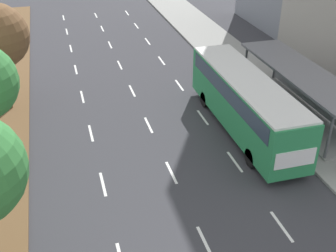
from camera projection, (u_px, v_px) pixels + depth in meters
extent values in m
cube|color=brown|center=(9.00, 108.00, 27.36)|extent=(2.60, 52.00, 0.12)
cube|color=gray|center=(255.00, 78.00, 31.46)|extent=(4.50, 52.00, 0.15)
cube|color=white|center=(103.00, 184.00, 20.61)|extent=(0.14, 1.93, 0.01)
cube|color=white|center=(91.00, 133.00, 24.77)|extent=(0.14, 1.93, 0.01)
cube|color=white|center=(82.00, 97.00, 28.93)|extent=(0.14, 1.93, 0.01)
cube|color=white|center=(76.00, 70.00, 33.08)|extent=(0.14, 1.93, 0.01)
cube|color=white|center=(71.00, 48.00, 37.24)|extent=(0.14, 1.93, 0.01)
cube|color=white|center=(67.00, 32.00, 41.40)|extent=(0.14, 1.93, 0.01)
cube|color=white|center=(64.00, 18.00, 45.55)|extent=(0.14, 1.93, 0.01)
cube|color=white|center=(205.00, 243.00, 17.27)|extent=(0.14, 1.93, 0.01)
cube|color=white|center=(171.00, 172.00, 21.43)|extent=(0.14, 1.93, 0.01)
cube|color=white|center=(149.00, 125.00, 25.59)|extent=(0.14, 1.93, 0.01)
cube|color=white|center=(132.00, 91.00, 29.75)|extent=(0.14, 1.93, 0.01)
cube|color=white|center=(120.00, 65.00, 33.90)|extent=(0.14, 1.93, 0.01)
cube|color=white|center=(110.00, 45.00, 38.06)|extent=(0.14, 1.93, 0.01)
cube|color=white|center=(102.00, 29.00, 42.22)|extent=(0.14, 1.93, 0.01)
cube|color=white|center=(96.00, 15.00, 46.37)|extent=(0.14, 1.93, 0.01)
cube|color=white|center=(282.00, 226.00, 18.09)|extent=(0.14, 1.93, 0.01)
cube|color=white|center=(235.00, 162.00, 22.25)|extent=(0.14, 1.93, 0.01)
cube|color=white|center=(203.00, 117.00, 26.41)|extent=(0.14, 1.93, 0.01)
cube|color=white|center=(179.00, 85.00, 30.57)|extent=(0.14, 1.93, 0.01)
cube|color=white|center=(162.00, 61.00, 34.72)|extent=(0.14, 1.93, 0.01)
cube|color=white|center=(148.00, 41.00, 38.88)|extent=(0.14, 1.93, 0.01)
cube|color=white|center=(136.00, 26.00, 43.04)|extent=(0.14, 1.93, 0.01)
cube|color=white|center=(127.00, 13.00, 47.19)|extent=(0.14, 1.93, 0.01)
cube|color=gray|center=(294.00, 111.00, 26.68)|extent=(2.60, 10.61, 0.10)
cylinder|color=#56565B|center=(329.00, 136.00, 21.52)|extent=(0.16, 0.16, 2.60)
cylinder|color=#56565B|center=(246.00, 64.00, 29.92)|extent=(0.16, 0.16, 2.60)
cylinder|color=#56565B|center=(275.00, 61.00, 30.47)|extent=(0.16, 0.16, 2.60)
cube|color=gray|center=(315.00, 90.00, 26.29)|extent=(0.10, 10.08, 2.34)
cube|color=slate|center=(301.00, 72.00, 25.30)|extent=(2.90, 11.01, 0.16)
cube|color=#28844C|center=(245.00, 102.00, 24.17)|extent=(2.50, 11.20, 2.80)
cube|color=#2D3D4C|center=(246.00, 89.00, 23.74)|extent=(2.54, 10.30, 0.90)
cube|color=silver|center=(247.00, 79.00, 23.43)|extent=(2.45, 10.98, 0.12)
cube|color=#2D3D4C|center=(210.00, 61.00, 28.66)|extent=(2.25, 0.06, 1.54)
cube|color=white|center=(295.00, 159.00, 19.60)|extent=(2.12, 0.04, 0.90)
cylinder|color=black|center=(205.00, 99.00, 27.48)|extent=(0.30, 1.00, 1.00)
cylinder|color=black|center=(236.00, 95.00, 27.99)|extent=(0.30, 1.00, 1.00)
cylinder|color=black|center=(251.00, 158.00, 21.71)|extent=(0.30, 1.00, 1.00)
cylinder|color=black|center=(289.00, 151.00, 22.23)|extent=(0.30, 1.00, 1.00)
cylinder|color=brown|center=(6.00, 84.00, 26.42)|extent=(0.28, 0.28, 3.33)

